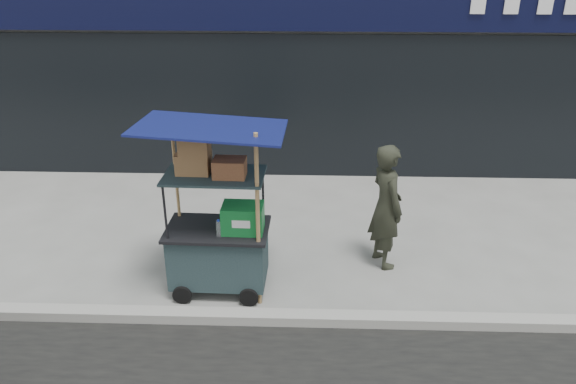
{
  "coord_description": "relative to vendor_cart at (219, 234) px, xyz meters",
  "views": [
    {
      "loc": [
        -0.36,
        -5.12,
        3.83
      ],
      "look_at": [
        -0.58,
        1.2,
        0.91
      ],
      "focal_mm": 35.0,
      "sensor_mm": 36.0,
      "label": 1
    }
  ],
  "objects": [
    {
      "name": "vendor_man",
      "position": [
        1.97,
        0.64,
        0.07
      ],
      "size": [
        0.56,
        0.68,
        1.6
      ],
      "primitive_type": "imported",
      "rotation": [
        0.0,
        0.0,
        1.93
      ],
      "color": "#26281D",
      "rests_on": "ground"
    },
    {
      "name": "ground",
      "position": [
        1.34,
        -0.43,
        -0.73
      ],
      "size": [
        80.0,
        80.0,
        0.0
      ],
      "primitive_type": "plane",
      "color": "slate",
      "rests_on": "ground"
    },
    {
      "name": "vendor_cart",
      "position": [
        0.0,
        0.0,
        0.0
      ],
      "size": [
        1.56,
        1.13,
        2.08
      ],
      "rotation": [
        0.0,
        0.0,
        -0.03
      ],
      "color": "#1B2A2D",
      "rests_on": "ground"
    },
    {
      "name": "curb",
      "position": [
        1.34,
        -0.63,
        -0.67
      ],
      "size": [
        80.0,
        0.18,
        0.12
      ],
      "primitive_type": "cube",
      "color": "#989790",
      "rests_on": "ground"
    }
  ]
}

